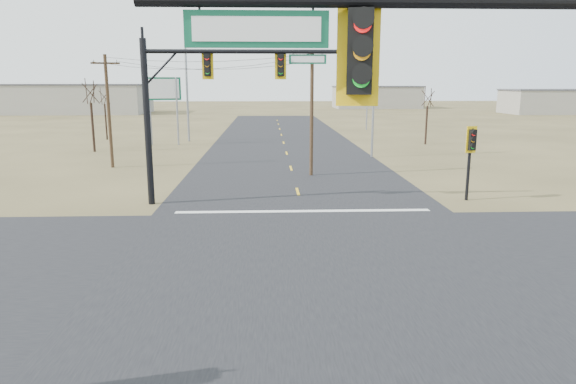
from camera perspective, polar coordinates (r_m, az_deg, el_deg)
The scene contains 18 objects.
ground at distance 17.06m, azimuth 3.50°, elevation -8.38°, with size 320.00×320.00×0.00m, color brown.
road_ew at distance 17.06m, azimuth 3.50°, elevation -8.35°, with size 160.00×14.00×0.02m, color black.
road_ns at distance 17.06m, azimuth 3.50°, elevation -8.35°, with size 14.00×160.00×0.02m, color black.
stop_bar_far at distance 24.20m, azimuth 1.71°, elevation -2.13°, with size 12.00×0.40×0.01m, color silver.
mast_arm_far at distance 25.52m, azimuth -9.36°, elevation 11.38°, with size 9.89×0.42×8.02m.
pedestal_signal_ne at distance 27.56m, azimuth 19.71°, elevation 4.88°, with size 0.62×0.52×3.85m.
utility_pole_near at distance 33.29m, azimuth 2.65°, elevation 8.97°, with size 1.85×0.83×7.94m.
utility_pole_far at distance 38.68m, azimuth -19.31°, elevation 8.70°, with size 1.90×0.59×7.89m.
highway_sign at distance 51.64m, azimuth -13.72°, elevation 10.14°, with size 3.38×0.93×6.50m.
streetlight_a at distance 42.24m, azimuth 9.24°, elevation 10.74°, with size 2.56×0.39×9.12m.
streetlight_b at distance 67.82m, azimuth 8.66°, elevation 11.20°, with size 2.56×0.33×9.17m.
streetlight_c at distance 54.33m, azimuth -10.94°, elevation 12.12°, with size 3.12×0.50×11.13m.
bare_tree_a at distance 48.22m, azimuth -21.15°, elevation 10.45°, with size 3.62×3.62×6.70m.
bare_tree_b at distance 58.34m, azimuth -19.77°, elevation 10.03°, with size 3.01×3.01×5.79m.
bare_tree_c at distance 52.58m, azimuth 15.28°, elevation 10.21°, with size 3.26×3.26×5.96m.
warehouse_left at distance 112.67m, azimuth -22.56°, elevation 9.48°, with size 28.00×14.00×5.50m, color gray.
warehouse_mid at distance 128.75m, azimuth 9.77°, elevation 10.30°, with size 20.00×12.00×5.00m, color gray.
warehouse_right at distance 115.80m, azimuth 27.31°, elevation 8.86°, with size 18.00×10.00×4.50m, color gray.
Camera 1 is at (-1.68, -15.91, 5.94)m, focal length 32.00 mm.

